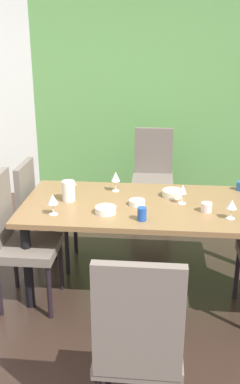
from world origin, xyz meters
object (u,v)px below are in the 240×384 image
at_px(dining_table, 149,213).
at_px(serving_bowl_center, 137,202).
at_px(chair_head_near, 139,340).
at_px(chair_left_near, 17,235).
at_px(cup_left, 206,207).
at_px(chair_head_far, 153,171).
at_px(pitcher_right, 69,191).
at_px(wine_glass_corner, 232,205).
at_px(serving_bowl_north, 173,193).
at_px(wine_glass_front, 53,200).
at_px(serving_bowl_west, 106,210).
at_px(chair_left_far, 40,207).
at_px(wine_glass_south, 183,190).
at_px(wine_glass_near_window, 116,177).
at_px(cup_near_shelf, 142,214).

bearing_deg(dining_table, serving_bowl_center, -162.22).
relative_size(dining_table, chair_head_near, 1.85).
xyz_separation_m(chair_left_near, cup_left, (1.41, 0.19, 0.20)).
height_order(chair_head_far, pitcher_right, chair_head_far).
distance_m(wine_glass_corner, pitcher_right, 1.25).
bearing_deg(serving_bowl_north, wine_glass_front, -152.78).
xyz_separation_m(chair_head_far, pitcher_right, (-0.64, -1.39, 0.26)).
height_order(chair_head_near, serving_bowl_west, chair_head_near).
distance_m(wine_glass_corner, serving_bowl_west, 0.91).
height_order(chair_left_far, wine_glass_south, chair_left_far).
height_order(chair_left_near, pitcher_right, chair_left_near).
height_order(chair_left_near, chair_head_far, chair_left_near).
bearing_deg(chair_head_far, wine_glass_near_window, 75.48).
xyz_separation_m(chair_left_far, cup_left, (1.40, -0.43, 0.23)).
bearing_deg(cup_left, cup_near_shelf, -156.82).
distance_m(chair_head_near, cup_left, 1.37).
height_order(chair_left_far, chair_head_far, chair_head_far).
height_order(chair_head_near, serving_bowl_north, chair_head_near).
height_order(chair_left_far, cup_near_shelf, chair_left_far).
bearing_deg(chair_head_near, cup_left, 71.21).
height_order(wine_glass_near_window, cup_near_shelf, wine_glass_near_window).
bearing_deg(chair_left_near, wine_glass_corner, 92.96).
bearing_deg(dining_table, wine_glass_south, 5.65).
bearing_deg(pitcher_right, serving_bowl_west, -34.30).
bearing_deg(chair_left_far, pitcher_right, 47.02).
relative_size(serving_bowl_north, pitcher_right, 1.02).
distance_m(dining_table, wine_glass_south, 0.32).
bearing_deg(serving_bowl_north, wine_glass_near_window, 170.27).
height_order(wine_glass_corner, wine_glass_front, wine_glass_front).
xyz_separation_m(dining_table, serving_bowl_west, (-0.32, -0.21, 0.10)).
bearing_deg(cup_left, wine_glass_near_window, 152.28).
relative_size(chair_left_far, wine_glass_corner, 6.58).
height_order(chair_left_far, serving_bowl_west, chair_left_far).
xyz_separation_m(chair_head_far, serving_bowl_west, (-0.32, -1.61, 0.20)).
height_order(chair_left_near, serving_bowl_north, chair_left_near).
xyz_separation_m(chair_left_near, serving_bowl_west, (0.66, 0.10, 0.19)).
distance_m(chair_left_near, cup_near_shelf, 0.96).
bearing_deg(wine_glass_corner, chair_head_near, -117.11).
distance_m(dining_table, wine_glass_front, 0.77).
bearing_deg(serving_bowl_west, wine_glass_south, 22.74).
bearing_deg(cup_left, wine_glass_front, -172.08).
bearing_deg(cup_left, serving_bowl_west, -172.68).
height_order(wine_glass_front, cup_near_shelf, wine_glass_front).
bearing_deg(serving_bowl_west, dining_table, 34.04).
xyz_separation_m(chair_left_far, serving_bowl_west, (0.65, -0.53, 0.22)).
distance_m(dining_table, cup_near_shelf, 0.35).
relative_size(chair_head_near, wine_glass_corner, 7.47).
distance_m(chair_head_near, pitcher_right, 1.56).
height_order(chair_head_near, cup_near_shelf, chair_head_near).
xyz_separation_m(serving_bowl_west, cup_left, (0.75, 0.10, 0.01)).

